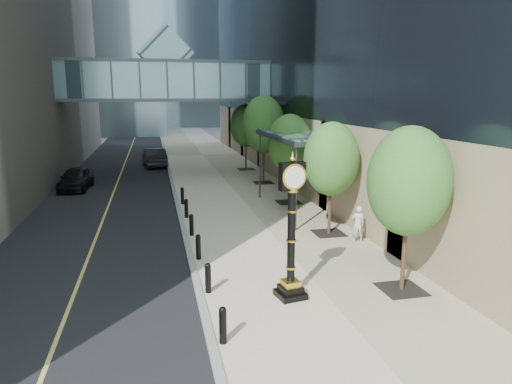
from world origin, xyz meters
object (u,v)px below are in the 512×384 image
Objects in this scene: car_far at (154,157)px; pedestrian at (358,224)px; car_near at (76,178)px; street_clock at (291,238)px.

pedestrian is at bearing 102.76° from car_far.
car_near is (-13.91, 15.13, -0.09)m from pedestrian.
car_near is 10.98m from car_far.
car_near is at bearing 105.33° from street_clock.
street_clock is 6.67m from pedestrian.
street_clock is 0.90× the size of car_far.
car_near is at bearing -40.88° from pedestrian.
car_far is at bearing -64.39° from pedestrian.
street_clock is 29.77m from car_far.
street_clock is at bearing -60.18° from car_near.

